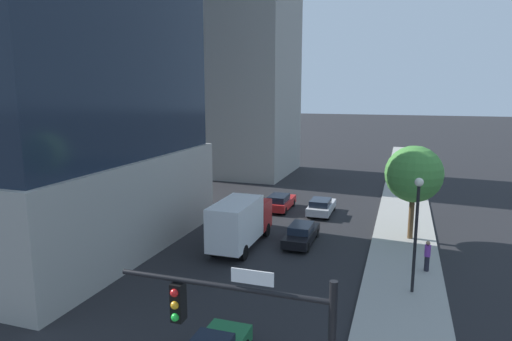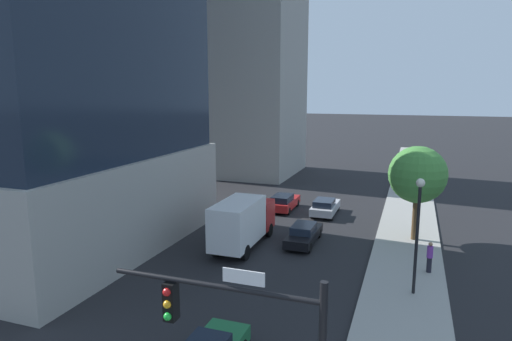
# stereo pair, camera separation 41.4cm
# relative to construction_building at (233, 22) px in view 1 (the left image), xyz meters

# --- Properties ---
(sidewalk) EXTENTS (4.28, 120.00, 0.15)m
(sidewalk) POSITION_rel_construction_building_xyz_m (21.19, -27.27, -18.76)
(sidewalk) COLOR #9E9B93
(sidewalk) RESTS_ON ground
(construction_building) EXTENTS (15.41, 21.40, 43.01)m
(construction_building) POSITION_rel_construction_building_xyz_m (0.00, 0.00, 0.00)
(construction_building) COLOR #9E9B93
(construction_building) RESTS_ON ground
(traffic_light_pole) EXTENTS (5.77, 0.48, 5.95)m
(traffic_light_pole) POSITION_rel_construction_building_xyz_m (17.58, -43.67, -14.56)
(traffic_light_pole) COLOR black
(traffic_light_pole) RESTS_ON sidewalk
(street_lamp) EXTENTS (0.44, 0.44, 6.02)m
(street_lamp) POSITION_rel_construction_building_xyz_m (21.63, -30.31, -14.76)
(street_lamp) COLOR black
(street_lamp) RESTS_ON sidewalk
(street_tree) EXTENTS (3.92, 3.92, 6.58)m
(street_tree) POSITION_rel_construction_building_xyz_m (21.58, -21.37, -14.08)
(street_tree) COLOR brown
(street_tree) RESTS_ON sidewalk
(car_red) EXTENTS (1.79, 4.41, 1.47)m
(car_red) POSITION_rel_construction_building_xyz_m (10.72, -16.50, -18.09)
(car_red) COLOR red
(car_red) RESTS_ON ground
(car_silver) EXTENTS (1.86, 4.39, 1.43)m
(car_silver) POSITION_rel_construction_building_xyz_m (14.43, -16.79, -18.11)
(car_silver) COLOR #B7B7BC
(car_silver) RESTS_ON ground
(car_black) EXTENTS (1.72, 4.75, 1.39)m
(car_black) POSITION_rel_construction_building_xyz_m (14.43, -24.45, -18.14)
(car_black) COLOR black
(car_black) RESTS_ON ground
(box_truck) EXTENTS (2.28, 7.02, 3.36)m
(box_truck) POSITION_rel_construction_building_xyz_m (10.72, -26.59, -16.98)
(box_truck) COLOR #B21E1E
(box_truck) RESTS_ON ground
(pedestrian_purple_shirt) EXTENTS (0.34, 0.34, 1.80)m
(pedestrian_purple_shirt) POSITION_rel_construction_building_xyz_m (22.45, -27.19, -17.76)
(pedestrian_purple_shirt) COLOR black
(pedestrian_purple_shirt) RESTS_ON sidewalk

